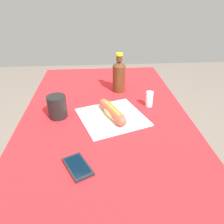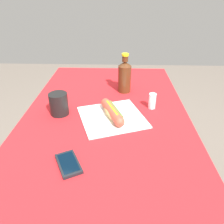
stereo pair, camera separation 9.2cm
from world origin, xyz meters
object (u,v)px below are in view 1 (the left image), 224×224
hot_dog (112,112)px  soda_bottle (119,76)px  cell_phone (78,167)px  drinking_cup (57,107)px  salt_shaker (149,99)px

hot_dog → soda_bottle: size_ratio=0.98×
hot_dog → cell_phone: 0.35m
hot_dog → cell_phone: (0.32, -0.14, -0.02)m
drinking_cup → soda_bottle: bearing=130.5°
soda_bottle → salt_shaker: soda_bottle is taller
soda_bottle → salt_shaker: 0.24m
hot_dog → cell_phone: bearing=-24.0°
hot_dog → drinking_cup: bearing=-96.0°
soda_bottle → hot_dog: bearing=-11.6°
cell_phone → soda_bottle: soda_bottle is taller
hot_dog → cell_phone: size_ratio=1.56×
soda_bottle → drinking_cup: size_ratio=2.07×
cell_phone → drinking_cup: size_ratio=1.31×
salt_shaker → hot_dog: bearing=-63.3°
drinking_cup → salt_shaker: 0.45m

